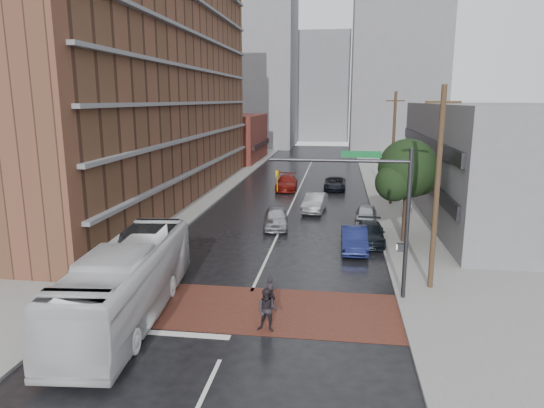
% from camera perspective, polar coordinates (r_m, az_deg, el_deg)
% --- Properties ---
extents(ground, '(160.00, 160.00, 0.00)m').
position_cam_1_polar(ground, '(22.16, -3.60, -12.71)').
color(ground, black).
rests_on(ground, ground).
extents(crosswalk, '(14.00, 5.00, 0.02)m').
position_cam_1_polar(crosswalk, '(22.60, -3.35, -12.16)').
color(crosswalk, maroon).
rests_on(crosswalk, ground).
extents(sidewalk_west, '(9.00, 90.00, 0.15)m').
position_cam_1_polar(sidewalk_west, '(48.21, -11.15, 0.92)').
color(sidewalk_west, gray).
rests_on(sidewalk_west, ground).
extents(sidewalk_east, '(9.00, 90.00, 0.15)m').
position_cam_1_polar(sidewalk_east, '(46.22, 16.93, 0.14)').
color(sidewalk_east, gray).
rests_on(sidewalk_east, ground).
extents(apartment_block, '(10.00, 44.00, 28.00)m').
position_cam_1_polar(apartment_block, '(47.50, -15.27, 17.46)').
color(apartment_block, brown).
rests_on(apartment_block, ground).
extents(storefront_west, '(8.00, 16.00, 7.00)m').
position_cam_1_polar(storefront_west, '(75.64, -4.47, 7.77)').
color(storefront_west, maroon).
rests_on(storefront_west, ground).
extents(building_east, '(11.00, 26.00, 9.00)m').
position_cam_1_polar(building_east, '(41.85, 25.15, 4.44)').
color(building_east, slate).
rests_on(building_east, ground).
extents(distant_tower_west, '(18.00, 16.00, 32.00)m').
position_cam_1_polar(distant_tower_west, '(99.56, -2.71, 16.06)').
color(distant_tower_west, slate).
rests_on(distant_tower_west, ground).
extents(distant_tower_east, '(16.00, 14.00, 36.00)m').
position_cam_1_polar(distant_tower_east, '(92.61, 14.66, 17.22)').
color(distant_tower_east, slate).
rests_on(distant_tower_east, ground).
extents(distant_tower_center, '(12.00, 10.00, 24.00)m').
position_cam_1_polar(distant_tower_center, '(114.78, 6.00, 13.50)').
color(distant_tower_center, slate).
rests_on(distant_tower_center, ground).
extents(street_tree, '(4.20, 4.10, 6.90)m').
position_cam_1_polar(street_tree, '(32.34, 15.69, 3.60)').
color(street_tree, '#332319').
rests_on(street_tree, ground).
extents(signal_mast, '(6.50, 0.30, 7.20)m').
position_cam_1_polar(signal_mast, '(22.71, 12.14, 0.26)').
color(signal_mast, '#2D2D33').
rests_on(signal_mast, ground).
extents(utility_pole_near, '(1.60, 0.26, 10.00)m').
position_cam_1_polar(utility_pole_near, '(24.50, 18.84, 1.71)').
color(utility_pole_near, '#473321').
rests_on(utility_pole_near, ground).
extents(utility_pole_far, '(1.60, 0.26, 10.00)m').
position_cam_1_polar(utility_pole_far, '(44.12, 14.06, 6.41)').
color(utility_pole_far, '#473321').
rests_on(utility_pole_far, ground).
extents(transit_bus, '(3.80, 12.01, 3.29)m').
position_cam_1_polar(transit_bus, '(22.06, -16.60, -8.71)').
color(transit_bus, silver).
rests_on(transit_bus, ground).
extents(pedestrian_a, '(0.61, 0.46, 1.52)m').
position_cam_1_polar(pedestrian_a, '(22.28, -0.22, -10.40)').
color(pedestrian_a, black).
rests_on(pedestrian_a, ground).
extents(pedestrian_b, '(0.96, 0.78, 1.83)m').
position_cam_1_polar(pedestrian_b, '(20.21, -0.56, -12.39)').
color(pedestrian_b, black).
rests_on(pedestrian_b, ground).
extents(car_travel_a, '(2.28, 4.59, 1.50)m').
position_cam_1_polar(car_travel_a, '(35.80, 0.45, -1.64)').
color(car_travel_a, '#AAADB2').
rests_on(car_travel_a, ground).
extents(car_travel_b, '(2.10, 4.79, 1.53)m').
position_cam_1_polar(car_travel_b, '(41.11, 5.05, 0.15)').
color(car_travel_b, '#B4B8BD').
rests_on(car_travel_b, ground).
extents(car_travel_c, '(2.28, 5.26, 1.51)m').
position_cam_1_polar(car_travel_c, '(50.96, 1.72, 2.53)').
color(car_travel_c, maroon).
rests_on(car_travel_c, ground).
extents(suv_travel, '(2.27, 4.80, 1.33)m').
position_cam_1_polar(suv_travel, '(51.33, 7.42, 2.40)').
color(suv_travel, black).
rests_on(suv_travel, ground).
extents(car_parked_near, '(1.65, 4.52, 1.48)m').
position_cam_1_polar(car_parked_near, '(30.91, 9.64, -4.09)').
color(car_parked_near, '#151C4B').
rests_on(car_parked_near, ground).
extents(car_parked_mid, '(1.96, 4.59, 1.32)m').
position_cam_1_polar(car_parked_mid, '(32.73, 11.48, -3.39)').
color(car_parked_mid, black).
rests_on(car_parked_mid, ground).
extents(car_parked_far, '(1.92, 4.08, 1.35)m').
position_cam_1_polar(car_parked_far, '(37.96, 11.00, -1.18)').
color(car_parked_far, '#A7ACAF').
rests_on(car_parked_far, ground).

